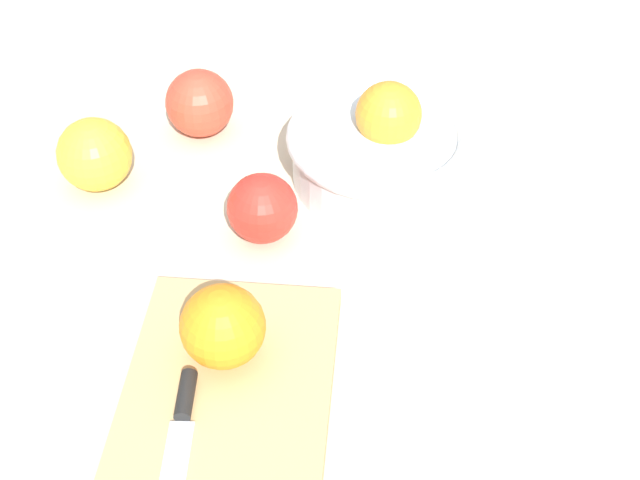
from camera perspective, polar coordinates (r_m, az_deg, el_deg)
The scene contains 8 objects.
ground_plane at distance 0.85m, azimuth -5.45°, elevation -2.67°, with size 2.40×2.40×0.00m, color beige.
bowl at distance 0.94m, azimuth 4.03°, elevation 6.09°, with size 0.20×0.20×0.11m.
cutting_board at distance 0.76m, azimuth -5.88°, elevation -9.29°, with size 0.22×0.17×0.02m, color tan.
orange_on_board at distance 0.74m, azimuth -6.37°, elevation -5.64°, with size 0.07×0.07×0.07m, color orange.
knife at distance 0.72m, azimuth -9.11°, elevation -12.23°, with size 0.15×0.06×0.01m.
apple_front_left at distance 1.01m, azimuth -7.87°, elevation 8.85°, with size 0.08×0.08×0.08m, color #D6422D.
apple_mid_left at distance 0.87m, azimuth -3.92°, elevation 2.11°, with size 0.07×0.07×0.07m, color red.
apple_front_left_2 at distance 0.96m, azimuth -14.52°, elevation 5.43°, with size 0.08×0.08×0.08m, color gold.
Camera 1 is at (0.52, 0.27, 0.61)m, focal length 48.99 mm.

